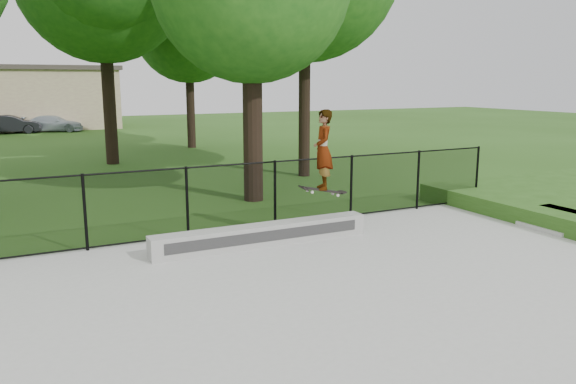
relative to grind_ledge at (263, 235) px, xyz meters
name	(u,v)px	position (x,y,z in m)	size (l,w,h in m)	color
ground	(336,367)	(-1.17, -4.70, -0.27)	(100.00, 100.00, 0.00)	#2B5217
concrete_slab	(336,364)	(-1.17, -4.70, -0.24)	(14.00, 12.00, 0.06)	#AAABA6
grind_ledge	(263,235)	(0.00, 0.00, 0.00)	(4.51, 0.40, 0.42)	#A5A5A0
car_b	(11,124)	(-4.10, 29.72, 0.30)	(1.22, 3.17, 1.15)	black
car_c	(54,124)	(-1.60, 30.01, 0.25)	(1.48, 3.34, 1.05)	#A5B2BB
skater_airborne	(323,152)	(1.29, -0.12, 1.60)	(0.83, 0.68, 1.78)	black
chainlink_fence	(187,202)	(-1.17, 1.20, 0.54)	(16.06, 0.06, 1.50)	black
concrete_steps	(558,223)	(6.42, -1.70, -0.10)	(1.07, 1.20, 0.45)	#AAABA6
distant_building	(23,97)	(-3.17, 33.30, 1.89)	(12.40, 6.40, 4.30)	#CABB8E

